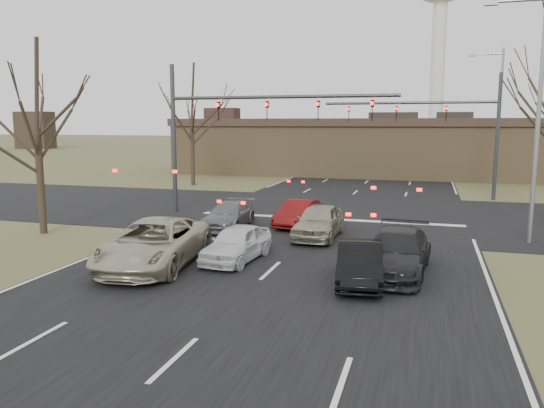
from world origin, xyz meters
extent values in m
plane|color=#4F532C|center=(0.00, 0.00, 0.00)|extent=(360.00, 360.00, 0.00)
cube|color=black|center=(0.00, 60.00, 0.01)|extent=(14.00, 300.00, 0.02)
cube|color=black|center=(0.00, 15.00, 0.01)|extent=(200.00, 14.00, 0.02)
cube|color=olive|center=(2.00, 38.00, 2.30)|extent=(42.00, 10.00, 4.60)
cube|color=#38281E|center=(2.00, 38.00, 4.95)|extent=(42.40, 10.40, 0.70)
cylinder|color=silver|center=(6.00, 120.00, 17.00)|extent=(3.20, 3.20, 34.00)
cylinder|color=#383A3D|center=(-8.50, 13.00, 4.00)|extent=(0.24, 0.24, 8.00)
cylinder|color=#383A3D|center=(-2.50, 13.00, 6.20)|extent=(12.00, 0.18, 0.18)
imported|color=black|center=(-5.83, 13.00, 5.50)|extent=(0.16, 0.20, 1.00)
imported|color=black|center=(-3.17, 13.00, 5.50)|extent=(0.16, 0.20, 1.00)
imported|color=black|center=(-0.50, 13.00, 5.50)|extent=(0.16, 0.20, 1.00)
imported|color=black|center=(2.17, 13.00, 5.50)|extent=(0.16, 0.20, 1.00)
cylinder|color=#383A3D|center=(9.00, 23.00, 4.00)|extent=(0.24, 0.24, 8.00)
cylinder|color=#383A3D|center=(3.50, 23.00, 6.20)|extent=(11.00, 0.18, 0.18)
imported|color=black|center=(5.86, 23.00, 5.50)|extent=(0.16, 0.20, 1.00)
imported|color=black|center=(2.71, 23.00, 5.50)|extent=(0.16, 0.20, 1.00)
imported|color=black|center=(-0.43, 23.00, 5.50)|extent=(0.16, 0.20, 1.00)
cylinder|color=gray|center=(9.00, 10.00, 5.00)|extent=(0.18, 0.18, 10.00)
cylinder|color=gray|center=(8.00, 10.00, 9.60)|extent=(2.00, 0.12, 0.12)
cube|color=gray|center=(7.00, 10.00, 9.55)|extent=(0.50, 0.25, 0.15)
cylinder|color=gray|center=(9.50, 27.00, 5.00)|extent=(0.18, 0.18, 10.00)
cylinder|color=gray|center=(8.50, 27.00, 9.60)|extent=(2.00, 0.12, 0.12)
cube|color=gray|center=(7.50, 27.00, 9.55)|extent=(0.50, 0.25, 0.15)
cylinder|color=black|center=(-11.50, 6.00, 2.34)|extent=(0.32, 0.32, 4.68)
cylinder|color=black|center=(-13.00, 25.00, 2.61)|extent=(0.32, 0.32, 5.23)
imported|color=#B6AF93|center=(-4.00, 2.44, 0.80)|extent=(3.33, 6.04, 1.60)
imported|color=silver|center=(-1.55, 3.96, 0.64)|extent=(1.82, 3.88, 1.28)
imported|color=black|center=(3.00, 2.51, 0.63)|extent=(1.78, 3.94, 1.25)
imported|color=black|center=(4.00, 3.90, 0.72)|extent=(2.36, 5.06, 1.43)
imported|color=slate|center=(-4.00, 9.53, 0.61)|extent=(1.90, 4.25, 1.21)
imported|color=#620E0E|center=(-0.96, 10.89, 0.62)|extent=(1.73, 3.89, 1.24)
imported|color=#A09981|center=(0.50, 8.55, 0.73)|extent=(1.78, 4.29, 1.45)
camera|label=1|loc=(4.90, -13.38, 4.88)|focal=35.00mm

